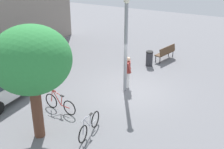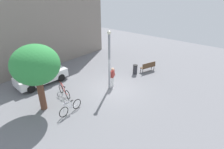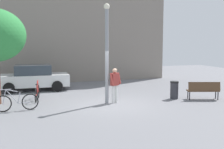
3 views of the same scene
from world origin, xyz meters
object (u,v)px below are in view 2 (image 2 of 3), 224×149
at_px(bicycle_silver, 70,108).
at_px(bicycle_red, 64,91).
at_px(plaza_tree, 36,65).
at_px(parked_car_white, 41,75).
at_px(park_bench, 148,66).
at_px(person_by_lamppost, 113,76).
at_px(lamppost, 109,59).
at_px(trash_bin, 135,69).

distance_m(bicycle_silver, bicycle_red, 2.25).
xyz_separation_m(bicycle_silver, bicycle_red, (0.98, 2.02, 0.00)).
relative_size(plaza_tree, parked_car_white, 1.05).
bearing_deg(park_bench, bicycle_red, 162.22).
bearing_deg(person_by_lamppost, bicycle_red, 152.29).
relative_size(plaza_tree, bicycle_red, 2.50).
bearing_deg(lamppost, person_by_lamppost, 1.06).
relative_size(person_by_lamppost, plaza_tree, 0.37).
distance_m(plaza_tree, bicycle_silver, 3.43).
relative_size(plaza_tree, bicycle_silver, 2.47).
height_order(person_by_lamppost, plaza_tree, plaza_tree).
bearing_deg(bicycle_silver, lamppost, 2.47).
xyz_separation_m(plaza_tree, bicycle_red, (1.89, 0.29, -2.81)).
bearing_deg(bicycle_silver, plaza_tree, 117.49).
height_order(lamppost, plaza_tree, lamppost).
relative_size(bicycle_silver, parked_car_white, 0.42).
bearing_deg(park_bench, parked_car_white, 144.90).
relative_size(person_by_lamppost, bicycle_silver, 0.92).
distance_m(park_bench, bicycle_silver, 9.03).
relative_size(person_by_lamppost, park_bench, 1.00).
bearing_deg(trash_bin, lamppost, 178.86).
bearing_deg(parked_car_white, park_bench, -35.10).
xyz_separation_m(lamppost, bicycle_silver, (-4.09, -0.18, -2.18)).
xyz_separation_m(person_by_lamppost, parked_car_white, (-3.52, 4.92, -0.19)).
relative_size(person_by_lamppost, bicycle_red, 0.93).
xyz_separation_m(person_by_lamppost, bicycle_red, (-3.50, 1.84, -0.58)).
height_order(person_by_lamppost, bicycle_red, person_by_lamppost).
bearing_deg(lamppost, park_bench, -8.38).
height_order(plaza_tree, bicycle_silver, plaza_tree).
bearing_deg(trash_bin, bicycle_silver, -179.23).
height_order(park_bench, plaza_tree, plaza_tree).
distance_m(person_by_lamppost, trash_bin, 3.26).
distance_m(lamppost, plaza_tree, 5.27).
bearing_deg(parked_car_white, person_by_lamppost, -54.40).
xyz_separation_m(park_bench, trash_bin, (-1.30, 0.65, -0.08)).
height_order(lamppost, parked_car_white, lamppost).
bearing_deg(park_bench, bicycle_silver, 176.51).
relative_size(lamppost, bicycle_silver, 2.59).
xyz_separation_m(lamppost, park_bench, (4.92, -0.73, -2.02)).
relative_size(person_by_lamppost, trash_bin, 1.83).
height_order(park_bench, parked_car_white, parked_car_white).
bearing_deg(bicycle_red, trash_bin, -15.94).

